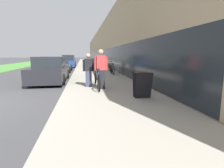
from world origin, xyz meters
TOP-DOWN VIEW (x-y plane):
  - sidewalk_slab at (4.89, 21.00)m, footprint 3.73×70.00m
  - storefront_facade at (11.79, 29.00)m, footprint 10.01×70.00m
  - lawn_strip at (-6.22, 25.00)m, footprint 5.60×70.00m
  - tandem_bicycle at (4.46, 2.09)m, footprint 0.52×2.74m
  - person_rider at (4.61, 1.74)m, footprint 0.58×0.23m
  - person_bystander at (4.09, 2.34)m, footprint 0.52×0.20m
  - bike_rack_hoop at (6.22, 6.30)m, footprint 0.05×0.60m
  - cruiser_bike_nearest at (6.03, 7.26)m, footprint 0.52×1.63m
  - cruiser_bike_middle at (6.23, 9.24)m, footprint 0.52×1.80m
  - sandwich_board_sign at (5.84, -0.08)m, footprint 0.56×0.56m
  - parked_sedan_curbside at (1.92, 5.17)m, footprint 1.90×4.68m
  - vintage_roadster_curbside at (1.91, 11.57)m, footprint 1.68×4.22m
  - parked_sedan_far at (2.03, 17.86)m, footprint 1.73×4.66m

SIDE VIEW (x-z plane):
  - lawn_strip at x=-6.22m, z-range 0.00..0.03m
  - sidewalk_slab at x=4.89m, z-range 0.00..0.14m
  - vintage_roadster_curbside at x=1.91m, z-range -0.07..0.93m
  - cruiser_bike_nearest at x=6.03m, z-range 0.08..0.92m
  - tandem_bicycle at x=4.46m, z-range 0.07..0.98m
  - cruiser_bike_middle at x=6.23m, z-range 0.06..1.02m
  - sandwich_board_sign at x=5.84m, z-range 0.14..1.04m
  - bike_rack_hoop at x=6.22m, z-range 0.23..1.08m
  - parked_sedan_curbside at x=1.92m, z-range -0.07..1.44m
  - parked_sedan_far at x=2.03m, z-range -0.09..1.52m
  - person_bystander at x=4.09m, z-range 0.14..1.67m
  - person_rider at x=4.61m, z-range 0.14..1.84m
  - storefront_facade at x=11.79m, z-range -0.01..6.14m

